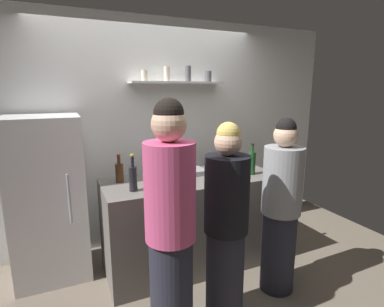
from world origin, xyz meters
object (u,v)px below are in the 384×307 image
object	(u,v)px
refrigerator	(48,199)
person_blonde	(226,227)
utensil_holder	(157,171)
wine_bottle_amber_glass	(119,172)
baking_pan	(188,172)
water_bottle_plastic	(154,183)
person_grey_hoodie	(281,209)
person_pink_top	(171,231)
wine_bottle_green_glass	(252,162)
wine_bottle_dark_glass	(133,178)

from	to	relation	value
refrigerator	person_blonde	distance (m)	1.73
utensil_holder	wine_bottle_amber_glass	distance (m)	0.39
baking_pan	refrigerator	bearing A→B (deg)	169.82
utensil_holder	water_bottle_plastic	world-z (taller)	utensil_holder
person_grey_hoodie	water_bottle_plastic	bearing A→B (deg)	-139.93
person_pink_top	utensil_holder	bearing A→B (deg)	-98.87
person_blonde	wine_bottle_green_glass	bearing A→B (deg)	-157.57
wine_bottle_green_glass	wine_bottle_amber_glass	distance (m)	1.35
baking_pan	person_grey_hoodie	xyz separation A→B (m)	(0.53, -0.83, -0.19)
baking_pan	wine_bottle_amber_glass	size ratio (longest dim) A/B	1.26
refrigerator	person_grey_hoodie	world-z (taller)	person_grey_hoodie
utensil_holder	baking_pan	bearing A→B (deg)	-8.08
wine_bottle_dark_glass	baking_pan	bearing A→B (deg)	23.63
wine_bottle_amber_glass	person_grey_hoodie	size ratio (longest dim) A/B	0.17
wine_bottle_green_glass	water_bottle_plastic	distance (m)	1.12
baking_pan	wine_bottle_amber_glass	distance (m)	0.71
baking_pan	utensil_holder	size ratio (longest dim) A/B	1.56
person_blonde	water_bottle_plastic	bearing A→B (deg)	-74.34
refrigerator	baking_pan	size ratio (longest dim) A/B	4.63
utensil_holder	person_pink_top	world-z (taller)	person_pink_top
water_bottle_plastic	wine_bottle_amber_glass	bearing A→B (deg)	115.96
water_bottle_plastic	person_grey_hoodie	distance (m)	1.13
wine_bottle_amber_glass	person_blonde	bearing A→B (deg)	-57.27
wine_bottle_amber_glass	water_bottle_plastic	bearing A→B (deg)	-64.04
refrigerator	water_bottle_plastic	size ratio (longest dim) A/B	7.90
utensil_holder	wine_bottle_dark_glass	xyz separation A→B (m)	(-0.32, -0.33, 0.06)
person_grey_hoodie	person_blonde	size ratio (longest dim) A/B	1.00
water_bottle_plastic	person_blonde	distance (m)	0.71
wine_bottle_green_glass	person_pink_top	world-z (taller)	person_pink_top
utensil_holder	person_grey_hoodie	bearing A→B (deg)	-45.86
refrigerator	wine_bottle_dark_glass	world-z (taller)	refrigerator
person_pink_top	person_grey_hoodie	bearing A→B (deg)	-165.46
wine_bottle_green_glass	baking_pan	bearing A→B (deg)	157.31
wine_bottle_green_glass	person_grey_hoodie	bearing A→B (deg)	-97.97
wine_bottle_dark_glass	person_grey_hoodie	bearing A→B (deg)	-25.08
baking_pan	person_pink_top	xyz separation A→B (m)	(-0.57, -1.03, -0.08)
person_grey_hoodie	baking_pan	bearing A→B (deg)	-175.07
water_bottle_plastic	wine_bottle_dark_glass	bearing A→B (deg)	139.50
baking_pan	wine_bottle_dark_glass	bearing A→B (deg)	-156.37
person_blonde	utensil_holder	bearing A→B (deg)	-98.57
wine_bottle_amber_glass	person_pink_top	world-z (taller)	person_pink_top
wine_bottle_green_glass	wine_bottle_amber_glass	bearing A→B (deg)	167.98
utensil_holder	wine_bottle_dark_glass	size ratio (longest dim) A/B	0.66
baking_pan	water_bottle_plastic	bearing A→B (deg)	-140.25
person_grey_hoodie	person_blonde	distance (m)	0.63
refrigerator	person_grey_hoodie	xyz separation A→B (m)	(1.88, -1.07, -0.01)
baking_pan	water_bottle_plastic	world-z (taller)	water_bottle_plastic
baking_pan	person_pink_top	size ratio (longest dim) A/B	0.19
baking_pan	wine_bottle_amber_glass	world-z (taller)	wine_bottle_amber_glass
person_pink_top	person_grey_hoodie	distance (m)	1.12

